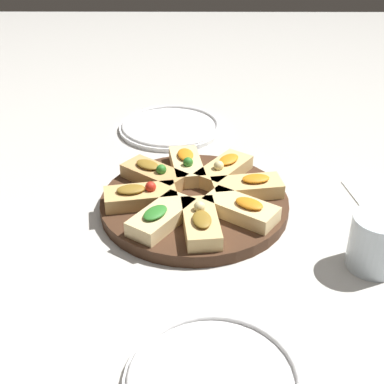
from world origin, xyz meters
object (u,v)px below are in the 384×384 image
(serving_board, at_px, (192,203))
(water_glass, at_px, (374,242))
(plate_left, at_px, (211,381))
(plate_right, at_px, (169,126))
(napkin_stack, at_px, (380,196))

(serving_board, xyz_separation_m, water_glass, (-0.16, -0.28, 0.03))
(plate_left, height_order, plate_right, same)
(serving_board, bearing_deg, water_glass, -119.70)
(plate_left, relative_size, napkin_stack, 1.73)
(plate_right, bearing_deg, water_glass, -146.10)
(serving_board, bearing_deg, napkin_stack, -83.32)
(serving_board, relative_size, plate_left, 1.54)
(plate_right, relative_size, water_glass, 2.72)
(napkin_stack, bearing_deg, plate_left, 142.46)
(plate_left, relative_size, water_glass, 2.48)
(plate_right, relative_size, napkin_stack, 1.90)
(plate_left, bearing_deg, serving_board, 3.63)
(plate_right, bearing_deg, serving_board, -170.57)
(plate_left, xyz_separation_m, napkin_stack, (0.42, -0.33, -0.01))
(water_glass, xyz_separation_m, napkin_stack, (0.20, -0.07, -0.04))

